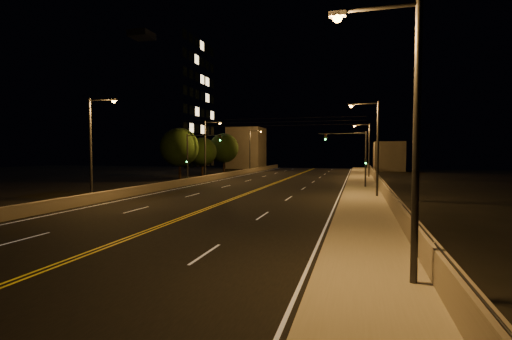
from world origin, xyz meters
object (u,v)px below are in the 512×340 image
(streetlight_5, at_px, (207,146))
(streetlight_6, at_px, (251,148))
(building_tower, at_px, (143,106))
(tree_0, at_px, (180,147))
(tree_2, at_px, (224,148))
(streetlight_0, at_px, (405,124))
(streetlight_3, at_px, (365,148))
(tree_1, at_px, (202,152))
(streetlight_2, at_px, (367,147))
(streetlight_1, at_px, (374,142))
(traffic_signal_left, at_px, (195,153))
(traffic_signal_right, at_px, (356,153))
(streetlight_4, at_px, (94,142))

(streetlight_5, relative_size, streetlight_6, 1.00)
(building_tower, bearing_deg, tree_0, -44.91)
(tree_2, bearing_deg, streetlight_0, -64.72)
(streetlight_3, height_order, tree_0, streetlight_3)
(streetlight_3, height_order, tree_2, streetlight_3)
(tree_0, relative_size, tree_1, 1.16)
(streetlight_2, relative_size, streetlight_5, 1.00)
(streetlight_1, distance_m, tree_2, 41.70)
(streetlight_5, xyz_separation_m, traffic_signal_left, (1.09, -6.33, -0.90))
(traffic_signal_right, xyz_separation_m, tree_1, (-24.65, 15.47, 0.11))
(streetlight_4, bearing_deg, traffic_signal_right, 39.49)
(tree_1, bearing_deg, tree_0, -87.73)
(tree_0, bearing_deg, streetlight_5, -5.38)
(streetlight_5, distance_m, tree_0, 4.42)
(streetlight_2, height_order, traffic_signal_right, streetlight_2)
(traffic_signal_right, bearing_deg, tree_2, 134.80)
(traffic_signal_left, bearing_deg, streetlight_6, 92.21)
(traffic_signal_left, bearing_deg, traffic_signal_right, 0.00)
(streetlight_2, distance_m, streetlight_6, 24.24)
(streetlight_3, height_order, traffic_signal_right, streetlight_3)
(streetlight_3, bearing_deg, traffic_signal_left, -117.28)
(streetlight_0, distance_m, building_tower, 67.64)
(streetlight_0, height_order, streetlight_6, same)
(streetlight_2, height_order, streetlight_4, same)
(streetlight_4, relative_size, streetlight_6, 1.00)
(streetlight_1, relative_size, tree_1, 1.29)
(streetlight_2, relative_size, tree_0, 1.11)
(streetlight_2, bearing_deg, streetlight_0, -90.00)
(streetlight_4, xyz_separation_m, streetlight_6, (0.00, 44.62, 0.00))
(streetlight_6, distance_m, tree_2, 5.77)
(traffic_signal_right, xyz_separation_m, tree_0, (-24.31, 6.75, 0.77))
(streetlight_5, bearing_deg, traffic_signal_left, -80.25)
(traffic_signal_left, relative_size, tree_1, 0.97)
(streetlight_1, bearing_deg, tree_1, 137.47)
(streetlight_1, distance_m, streetlight_5, 26.04)
(tree_0, bearing_deg, traffic_signal_left, -50.86)
(traffic_signal_left, height_order, building_tower, building_tower)
(streetlight_0, distance_m, streetlight_4, 25.35)
(streetlight_1, xyz_separation_m, streetlight_6, (-21.39, 36.73, 0.00))
(traffic_signal_right, height_order, tree_1, tree_1)
(streetlight_3, distance_m, tree_0, 41.59)
(streetlight_3, bearing_deg, traffic_signal_right, -92.16)
(streetlight_4, distance_m, traffic_signal_left, 16.46)
(streetlight_3, relative_size, streetlight_6, 1.00)
(streetlight_1, bearing_deg, traffic_signal_left, 157.26)
(streetlight_3, distance_m, streetlight_6, 24.13)
(streetlight_4, relative_size, streetlight_5, 1.00)
(streetlight_6, xyz_separation_m, traffic_signal_right, (19.90, -28.22, -0.90))
(streetlight_5, distance_m, tree_2, 18.52)
(tree_0, relative_size, tree_2, 0.99)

